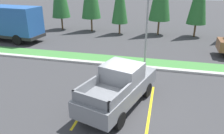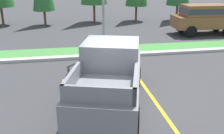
{
  "view_description": "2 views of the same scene",
  "coord_description": "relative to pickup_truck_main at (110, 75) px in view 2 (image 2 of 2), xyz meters",
  "views": [
    {
      "loc": [
        1.41,
        -9.29,
        5.91
      ],
      "look_at": [
        -1.21,
        1.35,
        1.41
      ],
      "focal_mm": 34.82,
      "sensor_mm": 36.0,
      "label": 1
    },
    {
      "loc": [
        -1.76,
        -7.72,
        4.15
      ],
      "look_at": [
        -0.46,
        -0.31,
        1.39
      ],
      "focal_mm": 40.99,
      "sensor_mm": 36.0,
      "label": 2
    }
  ],
  "objects": [
    {
      "name": "suv_distant",
      "position": [
        8.4,
        9.25,
        0.2
      ],
      "size": [
        4.66,
        2.07,
        2.1
      ],
      "color": "black",
      "rests_on": "ground"
    },
    {
      "name": "parking_line_far",
      "position": [
        1.54,
        -0.05,
        -1.04
      ],
      "size": [
        0.12,
        4.8,
        0.01
      ],
      "primitive_type": "cube",
      "color": "yellow",
      "rests_on": "ground"
    },
    {
      "name": "pickup_truck_main",
      "position": [
        0.0,
        0.0,
        0.0
      ],
      "size": [
        3.3,
        5.54,
        2.1
      ],
      "color": "black",
      "rests_on": "ground"
    },
    {
      "name": "ground_plane",
      "position": [
        0.48,
        0.08,
        -1.04
      ],
      "size": [
        120.0,
        120.0,
        0.0
      ],
      "primitive_type": "plane",
      "color": "#38383A"
    },
    {
      "name": "parking_line_near",
      "position": [
        -1.56,
        -0.05,
        -1.04
      ],
      "size": [
        0.12,
        4.8,
        0.01
      ],
      "primitive_type": "cube",
      "color": "yellow",
      "rests_on": "ground"
    },
    {
      "name": "grass_median",
      "position": [
        0.48,
        6.18,
        -1.01
      ],
      "size": [
        56.0,
        1.8,
        0.06
      ],
      "primitive_type": "cube",
      "color": "#42843D",
      "rests_on": "ground"
    },
    {
      "name": "curb_strip",
      "position": [
        0.48,
        5.08,
        -0.97
      ],
      "size": [
        56.0,
        0.4,
        0.15
      ],
      "primitive_type": "cube",
      "color": "#B2B2AD",
      "rests_on": "ground"
    }
  ]
}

